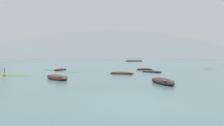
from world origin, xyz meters
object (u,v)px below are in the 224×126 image
rowboat_2 (152,71)px  mooring_buoy (4,75)px  rowboat_0 (57,78)px  rowboat_1 (60,69)px  rowboat_5 (144,69)px  rowboat_6 (122,73)px  rowboat_4 (162,81)px  ferry_0 (134,61)px

rowboat_2 → mooring_buoy: (-20.52, -4.54, -0.03)m
rowboat_0 → rowboat_1: (-2.59, 15.45, -0.05)m
rowboat_5 → rowboat_6: rowboat_5 is taller
rowboat_4 → ferry_0: bearing=79.9°
mooring_buoy → rowboat_1: bearing=65.5°
rowboat_0 → rowboat_5: 20.17m
mooring_buoy → rowboat_4: bearing=-26.3°
rowboat_1 → mooring_buoy: mooring_buoy is taller
rowboat_0 → ferry_0: 114.94m
rowboat_1 → rowboat_5: size_ratio=1.03×
rowboat_2 → rowboat_4: bearing=-102.7°
rowboat_0 → rowboat_2: size_ratio=1.06×
rowboat_1 → rowboat_6: rowboat_1 is taller
rowboat_1 → rowboat_6: size_ratio=0.88×
rowboat_0 → rowboat_2: bearing=35.2°
rowboat_4 → rowboat_5: size_ratio=1.21×
rowboat_1 → rowboat_5: bearing=-1.2°
mooring_buoy → rowboat_0: bearing=-31.5°
rowboat_2 → ferry_0: size_ratio=0.30×
mooring_buoy → rowboat_2: bearing=12.5°
rowboat_5 → mooring_buoy: mooring_buoy is taller
rowboat_1 → rowboat_5: (15.93, -0.33, -0.01)m
ferry_0 → mooring_buoy: bearing=-109.7°
rowboat_5 → mooring_buoy: size_ratio=2.63×
rowboat_1 → rowboat_2: rowboat_1 is taller
ferry_0 → rowboat_1: bearing=-109.2°
rowboat_5 → ferry_0: bearing=79.8°
ferry_0 → rowboat_6: bearing=-102.3°
rowboat_4 → mooring_buoy: bearing=153.7°
rowboat_1 → rowboat_4: rowboat_4 is taller
rowboat_0 → rowboat_6: bearing=38.3°
rowboat_4 → mooring_buoy: (-17.55, 8.67, -0.09)m
rowboat_4 → rowboat_6: size_ratio=1.04×
rowboat_1 → mooring_buoy: size_ratio=2.71×
rowboat_6 → ferry_0: ferry_0 is taller
rowboat_2 → rowboat_4: (-2.98, -13.20, 0.06)m
rowboat_1 → ferry_0: (33.12, 95.35, 0.28)m
mooring_buoy → ferry_0: bearing=70.3°
rowboat_6 → mooring_buoy: (-15.27, -1.49, -0.04)m
rowboat_5 → mooring_buoy: (-20.87, -10.50, -0.04)m
rowboat_6 → rowboat_1: bearing=137.9°
ferry_0 → rowboat_5: bearing=-100.2°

